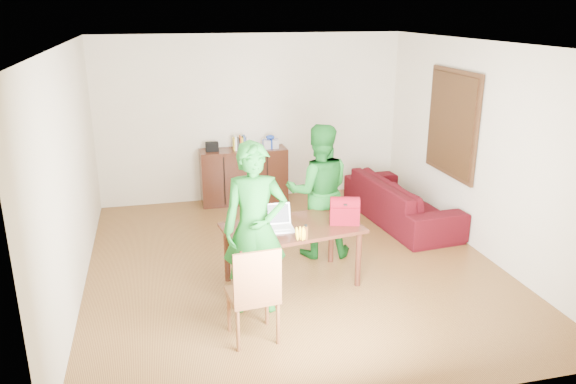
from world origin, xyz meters
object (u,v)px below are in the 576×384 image
object	(u,v)px
laptop	(277,226)
sofa	(401,201)
chair	(253,312)
bottle	(306,232)
red_bag	(345,213)
person_far	(319,191)
person_near	(255,229)
table	(292,233)

from	to	relation	value
laptop	sofa	world-z (taller)	laptop
chair	sofa	xyz separation A→B (m)	(2.72, 2.61, 0.03)
bottle	red_bag	xyz separation A→B (m)	(0.56, 0.35, 0.04)
chair	person_far	xyz separation A→B (m)	(1.17, 1.76, 0.57)
person_near	red_bag	bearing A→B (deg)	28.98
person_near	table	bearing A→B (deg)	50.28
bottle	red_bag	bearing A→B (deg)	31.96
chair	bottle	world-z (taller)	chair
laptop	bottle	distance (m)	0.41
person_near	red_bag	world-z (taller)	person_near
chair	laptop	world-z (taller)	chair
table	bottle	world-z (taller)	bottle
person_near	sofa	world-z (taller)	person_near
chair	sofa	distance (m)	3.77
red_bag	person_far	bearing A→B (deg)	112.40
table	person_near	size ratio (longest dim) A/B	0.89
table	sofa	distance (m)	2.62
red_bag	sofa	size ratio (longest dim) A/B	0.15
person_far	sofa	size ratio (longest dim) A/B	0.78
table	laptop	world-z (taller)	laptop
laptop	person_far	bearing A→B (deg)	49.52
bottle	red_bag	size ratio (longest dim) A/B	0.49
chair	person_far	bearing A→B (deg)	50.99
laptop	chair	bearing A→B (deg)	-113.28
chair	laptop	distance (m)	1.17
person_far	red_bag	size ratio (longest dim) A/B	5.16
sofa	bottle	bearing A→B (deg)	128.77
sofa	table	bearing A→B (deg)	121.86
laptop	sofa	bearing A→B (deg)	37.70
red_bag	table	bearing A→B (deg)	-167.24
sofa	laptop	bearing A→B (deg)	120.53
table	person_near	bearing A→B (deg)	-146.92
laptop	table	bearing A→B (deg)	19.65
chair	table	bearing A→B (deg)	52.79
laptop	sofa	size ratio (longest dim) A/B	0.17
table	person_near	distance (m)	0.74
person_far	bottle	world-z (taller)	person_far
sofa	person_near	bearing A→B (deg)	122.87
bottle	sofa	world-z (taller)	bottle
red_bag	sofa	distance (m)	2.23
person_near	laptop	bearing A→B (deg)	59.23
chair	bottle	bearing A→B (deg)	37.66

